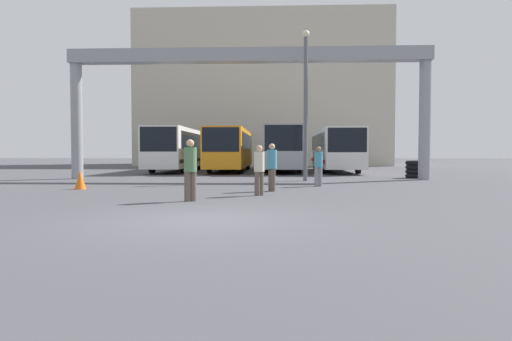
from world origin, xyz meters
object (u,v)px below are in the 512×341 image
Objects in this scene: bus_slot_1 at (231,148)px; pedestrian_near_right at (190,168)px; pedestrian_far_center at (272,166)px; tire_stack at (415,169)px; lamp_post at (306,99)px; bus_slot_0 at (178,147)px; traffic_cone at (80,180)px; pedestrian_mid_left at (259,169)px; bus_slot_3 at (335,148)px; bus_slot_2 at (282,147)px; pedestrian_mid_right at (318,165)px.

bus_slot_1 reaches higher than pedestrian_near_right.
pedestrian_far_center reaches higher than tire_stack.
bus_slot_1 is 12.72m from lamp_post.
pedestrian_near_right is at bearing 120.62° from pedestrian_far_center.
traffic_cone is (-0.22, -16.47, -1.42)m from bus_slot_0.
tire_stack is (15.12, 8.24, 0.12)m from traffic_cone.
lamp_post is (1.99, 7.75, 3.17)m from pedestrian_mid_left.
lamp_post reaches higher than bus_slot_3.
bus_slot_0 is 17.07m from tire_stack.
bus_slot_2 is at bearing 2.38° from bus_slot_0.
tire_stack is 7.65m from lamp_post.
bus_slot_2 is (7.72, 0.32, 0.05)m from bus_slot_0.
bus_slot_1 is 15.98m from pedestrian_mid_right.
bus_slot_2 is 3.87m from bus_slot_3.
pedestrian_mid_right is at bearing 24.92° from pedestrian_near_right.
bus_slot_2 reaches higher than pedestrian_mid_left.
bus_slot_0 is 3.90m from bus_slot_1.
pedestrian_mid_right is (9.03, -14.57, -0.91)m from bus_slot_0.
bus_slot_2 is 7.35× the size of pedestrian_mid_left.
pedestrian_mid_right is at bearing -85.00° from lamp_post.
bus_slot_3 is at bearing -143.05° from pedestrian_mid_left.
pedestrian_far_center is 11.79m from tire_stack.
lamp_post is (-0.31, 3.57, 3.16)m from pedestrian_mid_right.
lamp_post is (-2.86, -11.15, 2.30)m from bus_slot_3.
bus_slot_1 reaches higher than pedestrian_mid_right.
pedestrian_mid_right is 9.46m from traffic_cone.
bus_slot_1 is 7.23× the size of pedestrian_far_center.
bus_slot_0 is 17.16m from pedestrian_mid_right.
bus_slot_1 is 21.12m from pedestrian_near_right.
pedestrian_mid_right is 0.22× the size of lamp_post.
bus_slot_3 is (7.72, -0.38, -0.03)m from bus_slot_1.
pedestrian_mid_right is 1.01× the size of pedestrian_mid_left.
bus_slot_2 is at bearing 64.69° from traffic_cone.
tire_stack is (7.18, -8.55, -1.36)m from bus_slot_2.
pedestrian_near_right reaches higher than tire_stack.
bus_slot_1 is at bearing 7.84° from bus_slot_0.
tire_stack is (5.87, 6.34, -0.40)m from pedestrian_mid_right.
bus_slot_0 reaches higher than pedestrian_far_center.
bus_slot_1 is 17.20× the size of traffic_cone.
lamp_post is at bearing -143.06° from pedestrian_mid_left.
pedestrian_mid_right is (1.91, 2.51, -0.04)m from pedestrian_far_center.
traffic_cone is (-11.80, -16.62, -1.37)m from bus_slot_3.
tire_stack is (7.77, 8.85, -0.44)m from pedestrian_far_center.
bus_slot_1 is at bearing 141.56° from tire_stack.
pedestrian_mid_right reaches higher than tire_stack.
bus_slot_3 is (11.58, 0.15, -0.05)m from bus_slot_0.
pedestrian_far_center is 2.38× the size of traffic_cone.
pedestrian_mid_left is at bearing -92.99° from bus_slot_2.
bus_slot_2 is at bearing -27.68° from pedestrian_far_center.
pedestrian_near_right is 0.24× the size of lamp_post.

